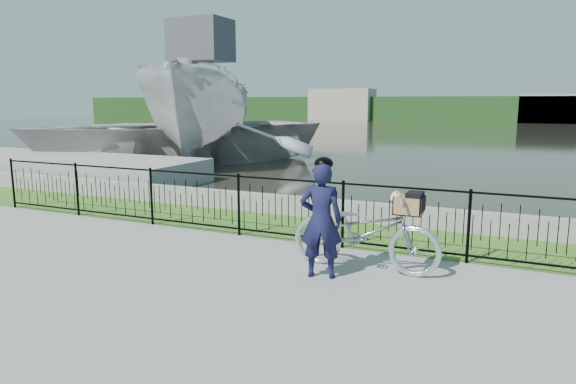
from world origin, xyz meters
The scene contains 13 objects.
ground centered at (0.00, 0.00, 0.00)m, with size 120.00×120.00×0.00m, color gray.
grass_strip centered at (0.00, 2.60, 0.00)m, with size 60.00×2.00×0.01m, color #3D6A21.
water centered at (0.00, 33.00, 0.00)m, with size 120.00×120.00×0.00m, color #29291F.
quay_wall centered at (0.00, 3.60, 0.20)m, with size 60.00×0.30×0.40m, color gray.
fence centered at (0.00, 1.60, 0.58)m, with size 14.00×0.06×1.15m, color black, non-canonical shape.
far_treeline centered at (0.00, 60.00, 1.50)m, with size 120.00×6.00×3.00m, color #1E4219.
far_building_left centered at (-18.00, 58.00, 2.00)m, with size 8.00×4.00×4.00m, color #A09180.
far_building_right centered at (6.00, 58.50, 1.60)m, with size 6.00×3.00×3.20m, color #A09180.
dock centered at (-10.00, 5.50, 0.35)m, with size 10.00×3.00×0.70m, color gray.
bicycle_rig centered at (1.66, 0.65, 0.58)m, with size 2.20×0.77×1.23m.
cyclist centered at (1.18, 0.09, 0.84)m, with size 0.67×0.52×1.70m.
boat_near centered at (-7.94, 10.85, 1.99)m, with size 7.21×10.34×5.54m.
boat_far centered at (-9.13, 10.61, 1.22)m, with size 13.56×14.47×2.44m.
Camera 1 is at (3.64, -6.40, 2.44)m, focal length 32.00 mm.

